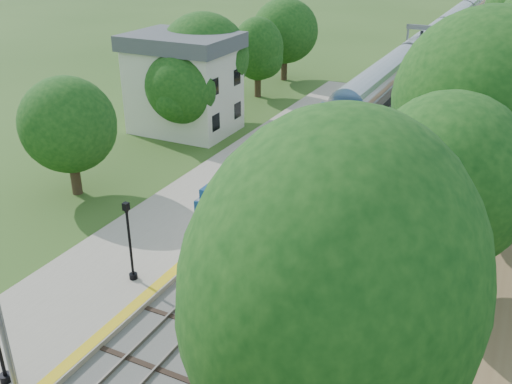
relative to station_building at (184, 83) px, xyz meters
The scene contains 9 objects.
trackbed 34.24m from the station_building, 61.93° to the left, with size 9.50×170.00×0.28m.
platform 16.99m from the station_building, 57.86° to the right, with size 6.40×68.00×0.38m, color gray.
yellow_stripe 18.58m from the station_building, 50.24° to the right, with size 0.55×68.00×0.01m, color gold.
station_building is the anchor object (origin of this frame).
signal_gantry 29.94m from the station_building, 56.62° to the left, with size 8.40×0.38×6.20m.
trees_behind_platform 9.76m from the station_building, 73.13° to the right, with size 7.82×53.32×7.21m.
train 40.83m from the station_building, 69.93° to the left, with size 2.88×115.68×4.24m.
lamppost_far 23.13m from the station_building, 63.49° to the right, with size 0.40×0.40×4.04m.
signal_farside 20.74m from the station_building, 13.15° to the right, with size 0.34×0.27×6.25m.
Camera 1 is at (11.77, -8.61, 15.70)m, focal length 40.00 mm.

